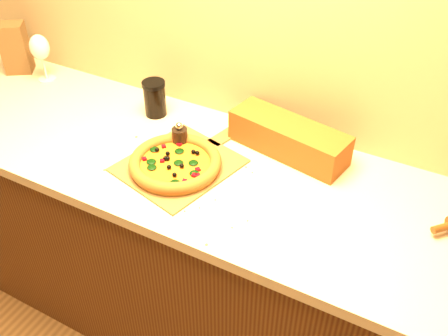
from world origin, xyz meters
TOP-DOWN VIEW (x-y plane):
  - cabinet at (0.00, 1.43)m, footprint 2.80×0.65m
  - countertop at (0.00, 1.43)m, footprint 2.84×0.68m
  - pizza_peel at (-0.09, 1.39)m, footprint 0.41×0.52m
  - pizza at (-0.10, 1.36)m, footprint 0.31×0.31m
  - pepper_grinder at (-0.15, 1.47)m, footprint 0.05×0.05m
  - bread_bag at (0.19, 1.63)m, footprint 0.44×0.21m
  - wine_glass at (-0.93, 1.62)m, footprint 0.08×0.08m
  - paper_bag at (-1.08, 1.63)m, footprint 0.14×0.13m
  - dark_jar at (-0.35, 1.61)m, footprint 0.09×0.09m

SIDE VIEW (x-z plane):
  - cabinet at x=0.00m, z-range 0.00..0.86m
  - countertop at x=0.00m, z-range 0.86..0.90m
  - pizza_peel at x=-0.09m, z-range 0.90..0.91m
  - pizza at x=-0.10m, z-range 0.91..0.95m
  - pepper_grinder at x=-0.15m, z-range 0.89..0.99m
  - bread_bag at x=0.19m, z-range 0.90..1.02m
  - dark_jar at x=-0.35m, z-range 0.90..1.04m
  - paper_bag at x=-1.08m, z-range 0.90..1.12m
  - wine_glass at x=-0.93m, z-range 0.94..1.15m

